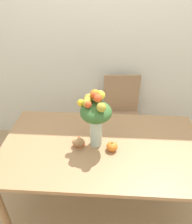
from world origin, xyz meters
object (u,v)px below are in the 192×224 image
object	(u,v)px
turkey_figurine	(79,141)
flower_vase	(96,115)
pumpkin	(112,146)
dining_chair_near_window	(121,116)

from	to	relation	value
turkey_figurine	flower_vase	bearing A→B (deg)	11.09
flower_vase	pumpkin	world-z (taller)	flower_vase
turkey_figurine	pumpkin	bearing A→B (deg)	-9.01
dining_chair_near_window	pumpkin	bearing A→B (deg)	-102.63
flower_vase	turkey_figurine	world-z (taller)	flower_vase
pumpkin	dining_chair_near_window	size ratio (longest dim) A/B	0.09
flower_vase	turkey_figurine	bearing A→B (deg)	-168.91
pumpkin	dining_chair_near_window	world-z (taller)	dining_chair_near_window
turkey_figurine	dining_chair_near_window	size ratio (longest dim) A/B	0.14
flower_vase	pumpkin	size ratio (longest dim) A/B	5.34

